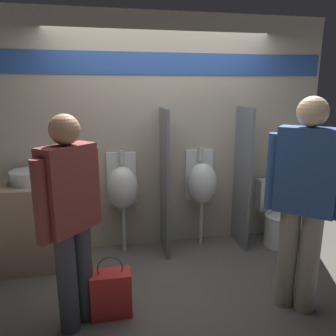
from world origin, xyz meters
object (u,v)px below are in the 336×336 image
at_px(sink_basin, 31,177).
at_px(cell_phone, 50,186).
at_px(person_in_vest, 304,198).
at_px(person_with_lanyard, 71,216).
at_px(urinal_near_counter, 123,188).
at_px(urinal_far, 202,183).
at_px(shopping_bag, 111,293).
at_px(toilet, 277,219).

xyz_separation_m(sink_basin, cell_phone, (0.21, -0.16, -0.06)).
height_order(person_in_vest, person_with_lanyard, person_in_vest).
bearing_deg(urinal_near_counter, sink_basin, -175.54).
relative_size(urinal_far, person_with_lanyard, 0.70).
bearing_deg(person_in_vest, shopping_bag, 34.41).
bearing_deg(sink_basin, person_with_lanyard, -65.62).
bearing_deg(person_with_lanyard, toilet, -22.16).
distance_m(urinal_far, person_with_lanyard, 1.84).
distance_m(sink_basin, person_with_lanyard, 1.22).
relative_size(urinal_far, person_in_vest, 0.66).
bearing_deg(urinal_near_counter, person_in_vest, -43.30).
distance_m(urinal_near_counter, toilet, 1.94).
xyz_separation_m(sink_basin, shopping_bag, (0.78, -1.05, -0.78)).
height_order(urinal_near_counter, urinal_far, same).
height_order(cell_phone, person_in_vest, person_in_vest).
distance_m(toilet, person_with_lanyard, 2.63).
bearing_deg(cell_phone, urinal_near_counter, 17.72).
xyz_separation_m(toilet, person_in_vest, (-0.48, -1.18, 0.70)).
relative_size(urinal_near_counter, person_in_vest, 0.66).
height_order(sink_basin, shopping_bag, sink_basin).
bearing_deg(shopping_bag, person_with_lanyard, -168.29).
bearing_deg(cell_phone, urinal_far, 8.04).
height_order(sink_basin, person_in_vest, person_in_vest).
bearing_deg(person_with_lanyard, shopping_bag, -34.49).
bearing_deg(shopping_bag, sink_basin, 126.36).
distance_m(urinal_near_counter, urinal_far, 0.94).
height_order(cell_phone, urinal_far, urinal_far).
height_order(urinal_far, person_in_vest, person_in_vest).
relative_size(urinal_near_counter, urinal_far, 1.00).
xyz_separation_m(cell_phone, urinal_far, (1.68, 0.24, -0.14)).
height_order(sink_basin, urinal_far, urinal_far).
bearing_deg(toilet, person_in_vest, -112.01).
height_order(urinal_near_counter, person_with_lanyard, person_with_lanyard).
relative_size(sink_basin, cell_phone, 2.95).
xyz_separation_m(cell_phone, toilet, (2.62, 0.09, -0.61)).
xyz_separation_m(sink_basin, person_in_vest, (2.36, -1.25, 0.03)).
height_order(sink_basin, cell_phone, sink_basin).
relative_size(toilet, shopping_bag, 1.69).
height_order(cell_phone, shopping_bag, cell_phone).
distance_m(toilet, shopping_bag, 2.28).
bearing_deg(person_with_lanyard, urinal_far, -5.78).
bearing_deg(cell_phone, person_with_lanyard, -72.93).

